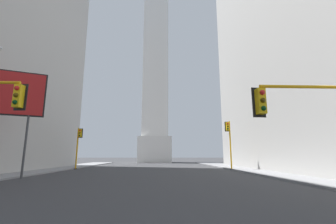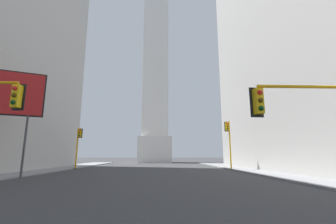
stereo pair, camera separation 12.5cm
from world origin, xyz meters
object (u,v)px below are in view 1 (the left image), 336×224
traffic_light_mid_left (79,142)px  traffic_light_mid_right (229,138)px  obelisk (156,55)px  traffic_light_near_right (332,111)px

traffic_light_mid_left → traffic_light_mid_right: bearing=-7.0°
obelisk → traffic_light_near_right: (8.61, -52.64, -27.27)m
traffic_light_mid_right → obelisk: bearing=108.2°
traffic_light_near_right → traffic_light_mid_right: 20.65m
traffic_light_near_right → traffic_light_mid_left: size_ratio=0.96×
obelisk → traffic_light_mid_left: 41.46m
traffic_light_mid_left → obelisk: bearing=71.0°
obelisk → traffic_light_mid_left: obelisk is taller
obelisk → traffic_light_near_right: bearing=-80.7°
traffic_light_near_right → traffic_light_mid_right: (1.91, 20.56, 0.47)m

